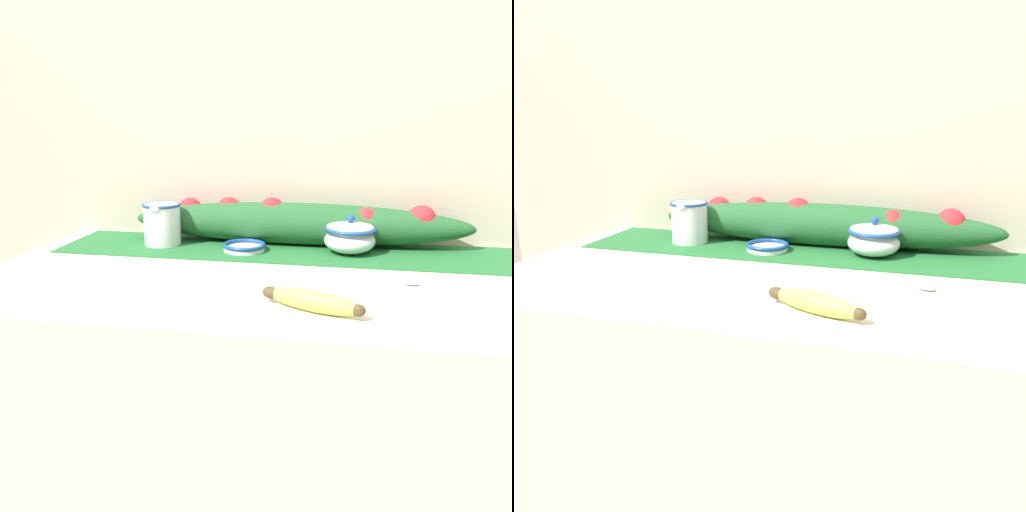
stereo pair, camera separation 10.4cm
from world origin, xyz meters
TOP-DOWN VIEW (x-y plane):
  - countertop at (0.00, 0.00)m, footprint 1.32×0.67m
  - back_wall at (0.00, 0.36)m, footprint 2.12×0.04m
  - table_runner at (0.00, 0.20)m, footprint 1.22×0.25m
  - cream_pitcher at (-0.35, 0.20)m, footprint 0.10×0.12m
  - sugar_bowl at (0.14, 0.20)m, footprint 0.13×0.13m
  - small_dish at (-0.12, 0.17)m, footprint 0.11×0.11m
  - banana at (0.08, -0.21)m, footprint 0.19×0.10m
  - spoon at (0.25, -0.02)m, footprint 0.17×0.08m
  - poinsettia_garland at (0.00, 0.27)m, footprint 0.91×0.12m

SIDE VIEW (x-z plane):
  - countertop at x=0.00m, z-range 0.00..0.87m
  - table_runner at x=0.00m, z-range 0.87..0.88m
  - spoon at x=0.25m, z-range 0.87..0.88m
  - small_dish at x=-0.12m, z-range 0.88..0.90m
  - banana at x=0.08m, z-range 0.87..0.91m
  - sugar_bowl at x=0.14m, z-range 0.87..0.97m
  - poinsettia_garland at x=0.00m, z-range 0.87..1.00m
  - cream_pitcher at x=-0.35m, z-range 0.88..0.99m
  - back_wall at x=0.00m, z-range 0.00..2.40m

